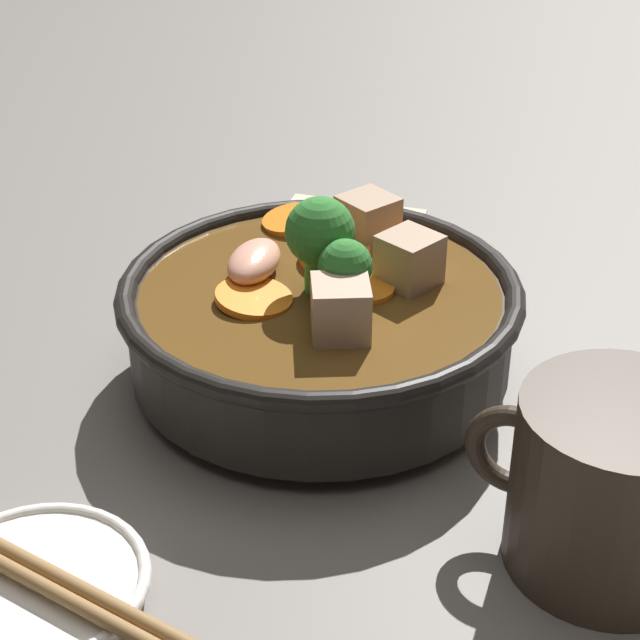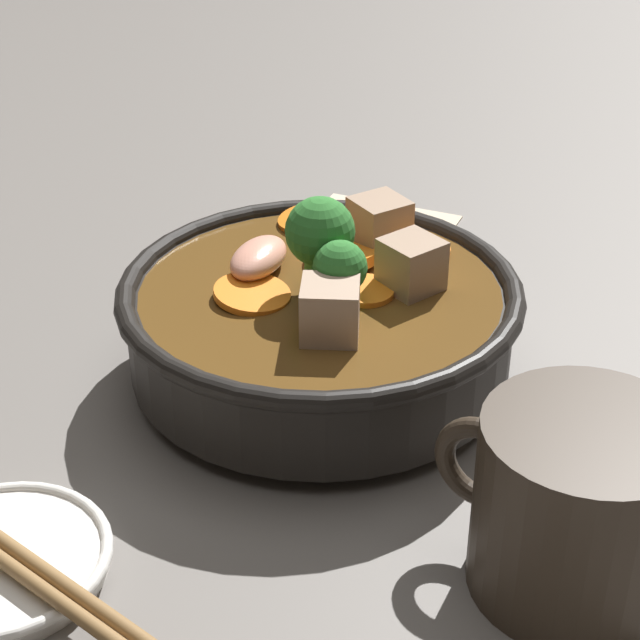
% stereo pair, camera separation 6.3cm
% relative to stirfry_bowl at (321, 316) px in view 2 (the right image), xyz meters
% --- Properties ---
extents(ground_plane, '(3.00, 3.00, 0.00)m').
position_rel_stirfry_bowl_xyz_m(ground_plane, '(0.00, 0.00, -0.04)').
color(ground_plane, slate).
extents(stirfry_bowl, '(0.24, 0.24, 0.12)m').
position_rel_stirfry_bowl_xyz_m(stirfry_bowl, '(0.00, 0.00, 0.00)').
color(stirfry_bowl, black).
rests_on(stirfry_bowl, ground_plane).
extents(side_saucer, '(0.11, 0.11, 0.01)m').
position_rel_stirfry_bowl_xyz_m(side_saucer, '(0.04, 0.22, -0.04)').
color(side_saucer, white).
rests_on(side_saucer, ground_plane).
extents(dark_mug, '(0.12, 0.10, 0.09)m').
position_rel_stirfry_bowl_xyz_m(dark_mug, '(-0.19, 0.08, 0.00)').
color(dark_mug, '#33281E').
rests_on(dark_mug, ground_plane).
extents(napkin, '(0.12, 0.09, 0.00)m').
position_rel_stirfry_bowl_xyz_m(napkin, '(0.07, -0.20, -0.04)').
color(napkin, beige).
rests_on(napkin, ground_plane).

